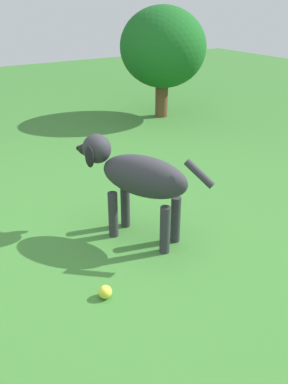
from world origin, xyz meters
The scene contains 5 objects.
ground centered at (0.00, 0.00, 0.00)m, with size 14.00×14.00×0.00m, color #38722D.
dog centered at (0.05, -0.16, 0.40)m, with size 0.81×0.47×0.60m.
tennis_ball_0 centered at (-0.35, 0.27, 0.03)m, with size 0.07×0.07×0.07m, color #CBD439.
water_bowl centered at (0.77, -0.80, 0.03)m, with size 0.22×0.22×0.06m, color teal.
shrub_near centered at (2.20, -1.82, 0.78)m, with size 1.04×0.94×1.23m.
Camera 1 is at (-1.76, 0.94, 1.33)m, focal length 37.98 mm.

